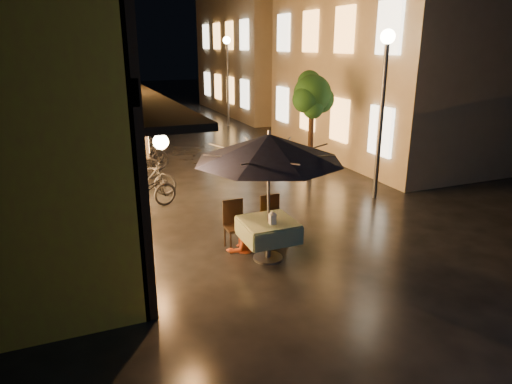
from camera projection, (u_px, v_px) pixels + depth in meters
name	position (u px, v px, depth m)	size (l,w,h in m)	color
ground	(311.00, 244.00, 9.28)	(90.00, 90.00, 0.00)	black
east_building_near	(409.00, 58.00, 16.64)	(7.30, 9.30, 6.80)	tan
east_building_far	(278.00, 48.00, 26.69)	(7.30, 10.30, 7.30)	tan
street_tree	(312.00, 96.00, 13.37)	(1.43, 1.20, 3.15)	black
streetlamp_near	(384.00, 85.00, 11.22)	(0.36, 0.36, 4.23)	#59595E
streetlamp_far	(227.00, 65.00, 21.79)	(0.36, 0.36, 4.23)	#59595E
cafe_table	(268.00, 230.00, 8.48)	(0.99, 0.99, 0.78)	#59595E
patio_umbrella	(269.00, 148.00, 7.99)	(2.70, 2.70, 2.46)	#59595E
cafe_chair_left	(235.00, 222.00, 9.00)	(0.42, 0.42, 0.97)	black
cafe_chair_right	(272.00, 216.00, 9.28)	(0.42, 0.42, 0.97)	black
table_lantern	(272.00, 217.00, 8.21)	(0.16, 0.16, 0.25)	white
person_orange	(241.00, 217.00, 8.82)	(0.67, 0.52, 1.38)	#D55221
person_yellow	(274.00, 212.00, 9.06)	(0.91, 0.52, 1.41)	#F4C200
bicycle_0	(143.00, 192.00, 11.05)	(0.61, 1.74, 0.91)	black
bicycle_1	(146.00, 179.00, 12.09)	(0.44, 1.55, 0.93)	black
bicycle_2	(128.00, 164.00, 13.48)	(0.67, 1.92, 1.01)	black
bicycle_3	(145.00, 158.00, 14.30)	(0.46, 1.62, 0.98)	black
bicycle_4	(138.00, 152.00, 15.23)	(0.61, 1.74, 0.91)	black
bicycle_5	(123.00, 145.00, 16.09)	(0.44, 1.56, 0.93)	black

